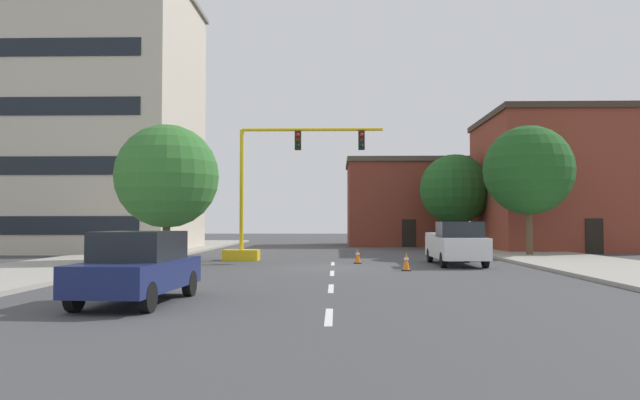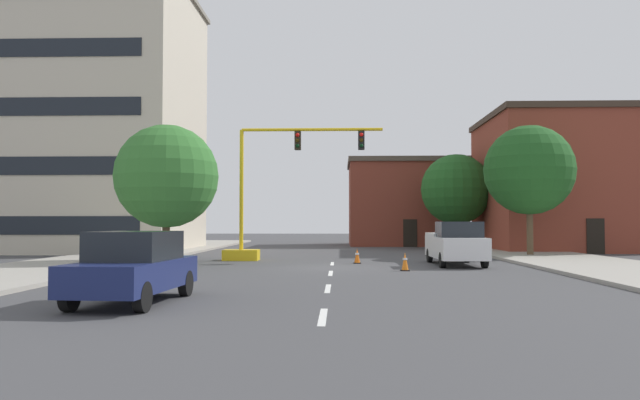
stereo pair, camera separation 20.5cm
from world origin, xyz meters
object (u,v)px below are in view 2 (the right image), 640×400
pickup_truck_white (455,244)px  traffic_cone_roadside_a (405,262)px  tree_left_near (167,176)px  traffic_cone_roadside_b (357,256)px  traffic_signal_gantry (261,218)px  tree_right_far (456,189)px  sedan_navy_near_left (134,266)px  tree_right_mid (529,170)px

pickup_truck_white → traffic_cone_roadside_a: size_ratio=7.17×
tree_left_near → traffic_cone_roadside_b: 9.85m
traffic_signal_gantry → tree_right_far: tree_right_far is taller
traffic_cone_roadside_b → pickup_truck_white: bearing=-12.8°
tree_left_near → tree_right_far: (16.79, 16.46, 0.23)m
pickup_truck_white → traffic_cone_roadside_a: pickup_truck_white is taller
traffic_signal_gantry → traffic_cone_roadside_a: 9.64m
sedan_navy_near_left → tree_right_far: bearing=66.2°
pickup_truck_white → sedan_navy_near_left: (-10.31, -13.65, -0.09)m
tree_left_near → traffic_cone_roadside_a: tree_left_near is taller
tree_right_mid → traffic_cone_roadside_a: tree_right_mid is taller
traffic_cone_roadside_a → traffic_cone_roadside_b: size_ratio=1.05×
tree_right_mid → sedan_navy_near_left: size_ratio=1.63×
traffic_signal_gantry → sedan_navy_near_left: size_ratio=1.78×
tree_right_mid → traffic_cone_roadside_b: size_ratio=10.39×
traffic_signal_gantry → tree_right_mid: 15.56m
sedan_navy_near_left → traffic_cone_roadside_b: sedan_navy_near_left is taller
pickup_truck_white → tree_right_far: bearing=79.3°
traffic_signal_gantry → tree_right_mid: tree_right_mid is taller
tree_right_mid → sedan_navy_near_left: 26.29m
pickup_truck_white → traffic_cone_roadside_b: bearing=167.2°
tree_right_mid → pickup_truck_white: 9.72m
sedan_navy_near_left → traffic_signal_gantry: bearing=86.8°
tree_right_mid → traffic_cone_roadside_b: tree_right_mid is taller
traffic_signal_gantry → sedan_navy_near_left: 16.98m
traffic_cone_roadside_a → pickup_truck_white: bearing=52.1°
tree_left_near → pickup_truck_white: bearing=-2.7°
traffic_cone_roadside_b → tree_left_near: bearing=-177.7°
traffic_signal_gantry → tree_left_near: (-4.18, -2.61, 1.96)m
traffic_cone_roadside_b → traffic_signal_gantry: bearing=155.4°
tree_right_far → pickup_truck_white: (-3.24, -17.11, -3.40)m
tree_left_near → tree_right_far: tree_right_far is taller
pickup_truck_white → traffic_cone_roadside_a: 4.38m
pickup_truck_white → traffic_cone_roadside_b: pickup_truck_white is taller
traffic_signal_gantry → tree_right_mid: (14.86, 3.71, 2.74)m
tree_left_near → traffic_cone_roadside_b: (9.08, 0.37, -3.80)m
tree_right_far → pickup_truck_white: size_ratio=1.29×
tree_right_mid → tree_right_far: bearing=102.5°
traffic_cone_roadside_a → traffic_cone_roadside_b: 4.79m
pickup_truck_white → sedan_navy_near_left: 17.10m
tree_left_near → pickup_truck_white: size_ratio=1.22×
tree_left_near → sedan_navy_near_left: bearing=-77.2°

